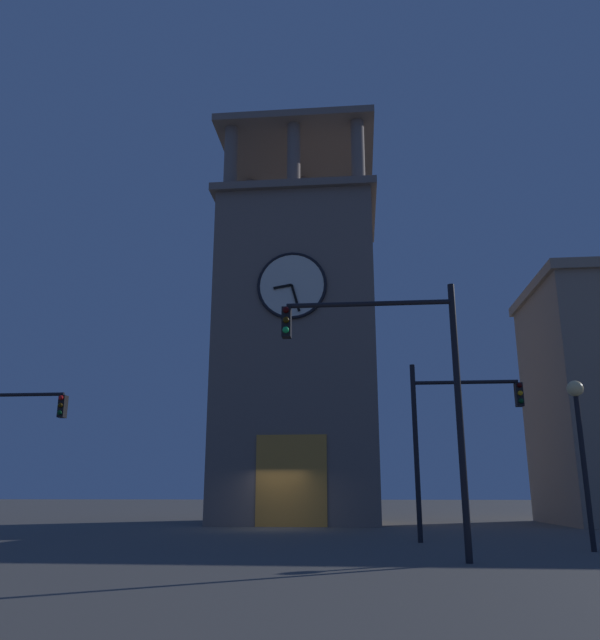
{
  "coord_description": "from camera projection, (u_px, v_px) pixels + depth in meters",
  "views": [
    {
      "loc": [
        -3.65,
        27.11,
        1.49
      ],
      "look_at": [
        -0.61,
        -5.16,
        10.41
      ],
      "focal_mm": 35.09,
      "sensor_mm": 36.0,
      "label": 1
    }
  ],
  "objects": [
    {
      "name": "ground_plane",
      "position": [
        274.0,
        529.0,
        25.95
      ],
      "size": [
        200.0,
        200.0,
        0.0
      ],
      "primitive_type": "plane",
      "color": "#56544F"
    },
    {
      "name": "clocktower",
      "position": [
        299.0,
        349.0,
        33.17
      ],
      "size": [
        8.54,
        7.8,
        23.04
      ],
      "color": "#75665B",
      "rests_on": "ground_plane"
    },
    {
      "name": "street_lamp",
      "position": [
        580.0,
        428.0,
        16.88
      ],
      "size": [
        0.44,
        0.44,
        4.45
      ],
      "color": "black",
      "rests_on": "ground_plane"
    },
    {
      "name": "traffic_signal_mid",
      "position": [
        3.0,
        432.0,
        21.04
      ],
      "size": [
        3.25,
        0.41,
        5.3
      ],
      "color": "black",
      "rests_on": "ground_plane"
    },
    {
      "name": "traffic_signal_near",
      "position": [
        451.0,
        423.0,
        19.76
      ],
      "size": [
        3.5,
        0.41,
        5.49
      ],
      "color": "black",
      "rests_on": "ground_plane"
    },
    {
      "name": "traffic_signal_far",
      "position": [
        401.0,
        371.0,
        14.66
      ],
      "size": [
        4.18,
        0.41,
        6.33
      ],
      "color": "black",
      "rests_on": "ground_plane"
    }
  ]
}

